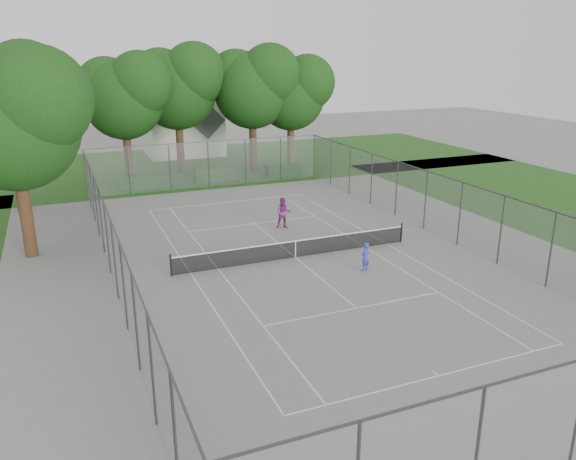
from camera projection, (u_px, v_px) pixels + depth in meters
name	position (u px, v px, depth m)	size (l,w,h in m)	color
ground	(295.00, 258.00, 28.88)	(120.00, 120.00, 0.00)	slate
grass_far	(184.00, 165.00, 51.71)	(60.00, 20.00, 0.00)	#1D4513
court_markings	(295.00, 258.00, 28.87)	(11.03, 23.83, 0.01)	silver
tennis_net	(295.00, 248.00, 28.72)	(12.87, 0.10, 1.10)	black
perimeter_fence	(296.00, 224.00, 28.32)	(18.08, 34.08, 3.52)	#38383D
tree_far_left	(124.00, 93.00, 43.21)	(7.10, 6.48, 10.20)	#3E2516
tree_far_midleft	(178.00, 84.00, 46.81)	(7.57, 6.91, 10.88)	#3E2516
tree_far_midright	(253.00, 84.00, 47.67)	(7.49, 6.84, 10.77)	#3E2516
tree_far_right	(292.00, 90.00, 49.02)	(6.87, 6.27, 9.87)	#3E2516
tree_side_back	(7.00, 96.00, 34.99)	(7.55, 6.89, 10.85)	#3E2516
tree_side_front	(13.00, 114.00, 26.90)	(7.34, 6.70, 10.55)	#3E2516
hedge_left	(144.00, 182.00, 43.15)	(3.87, 1.16, 0.97)	#174014
hedge_mid	(216.00, 174.00, 45.67)	(3.48, 0.99, 1.09)	#174014
hedge_right	(283.00, 170.00, 47.57)	(2.99, 1.10, 0.90)	#174014
house	(183.00, 119.00, 55.84)	(7.21, 5.59, 8.98)	beige
girl_player	(365.00, 257.00, 27.01)	(0.52, 0.34, 1.41)	#343AC3
woman_player	(284.00, 213.00, 33.40)	(0.91, 0.71, 1.88)	#802A7E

